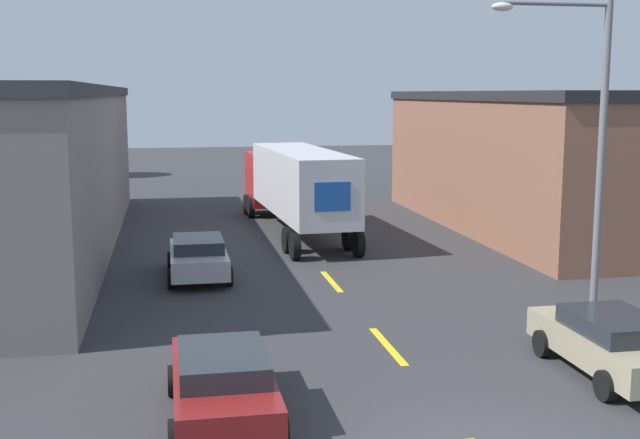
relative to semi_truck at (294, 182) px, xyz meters
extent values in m
cube|color=yellow|center=(-0.26, -16.35, -2.24)|extent=(0.20, 2.96, 0.01)
cube|color=yellow|center=(-0.26, -9.47, -2.24)|extent=(0.20, 2.96, 0.01)
cube|color=brown|center=(13.04, -0.69, 0.64)|extent=(11.90, 20.02, 5.78)
cube|color=#232326|center=(13.04, -0.69, 3.73)|extent=(12.10, 20.22, 0.40)
cube|color=#B21919|center=(-0.29, 5.45, -0.43)|extent=(2.47, 3.06, 2.63)
cube|color=silver|center=(0.08, -1.47, 0.17)|extent=(2.98, 10.44, 2.63)
cube|color=#194CA3|center=(0.35, -6.64, 0.17)|extent=(1.34, 0.10, 1.05)
cylinder|color=black|center=(0.91, 5.88, -1.74)|extent=(0.33, 1.02, 1.00)
cylinder|color=black|center=(-1.52, 5.75, -1.74)|extent=(0.33, 1.02, 1.00)
cylinder|color=black|center=(0.97, 4.71, -1.74)|extent=(0.33, 1.02, 1.00)
cylinder|color=black|center=(-1.46, 4.58, -1.74)|extent=(0.33, 1.02, 1.00)
cylinder|color=black|center=(1.45, -4.37, -1.74)|extent=(0.33, 1.02, 1.00)
cylinder|color=black|center=(-0.98, -4.50, -1.74)|extent=(0.33, 1.02, 1.00)
cylinder|color=black|center=(1.53, -5.76, -1.74)|extent=(0.33, 1.02, 1.00)
cylinder|color=black|center=(-0.91, -5.89, -1.74)|extent=(0.33, 1.02, 1.00)
cube|color=#B2B2B7|center=(-4.50, -8.08, -1.61)|extent=(1.82, 4.48, 0.65)
cube|color=#23282D|center=(-4.50, -8.22, -1.08)|extent=(1.60, 2.33, 0.41)
cylinder|color=black|center=(-3.59, -6.69, -1.93)|extent=(0.22, 0.63, 0.63)
cylinder|color=black|center=(-5.41, -6.69, -1.93)|extent=(0.22, 0.63, 0.63)
cylinder|color=black|center=(-3.59, -9.47, -1.93)|extent=(0.22, 0.63, 0.63)
cylinder|color=black|center=(-5.41, -9.47, -1.93)|extent=(0.22, 0.63, 0.63)
cube|color=maroon|center=(-4.50, -20.05, -1.61)|extent=(1.82, 4.48, 0.65)
cube|color=#23282D|center=(-4.50, -20.18, -1.08)|extent=(1.60, 2.33, 0.41)
cylinder|color=black|center=(-3.59, -18.66, -1.93)|extent=(0.22, 0.63, 0.63)
cylinder|color=black|center=(-5.41, -18.66, -1.93)|extent=(0.22, 0.63, 0.63)
cylinder|color=black|center=(-3.59, -21.44, -1.93)|extent=(0.22, 0.63, 0.63)
cylinder|color=black|center=(-5.41, -21.44, -1.93)|extent=(0.22, 0.63, 0.63)
cube|color=tan|center=(3.98, -19.17, -1.61)|extent=(1.82, 4.48, 0.65)
cube|color=#23282D|center=(3.98, -19.31, -1.08)|extent=(1.60, 2.33, 0.41)
cylinder|color=black|center=(4.89, -17.78, -1.93)|extent=(0.22, 0.63, 0.63)
cylinder|color=black|center=(3.07, -17.78, -1.93)|extent=(0.22, 0.63, 0.63)
cylinder|color=black|center=(3.07, -20.56, -1.93)|extent=(0.22, 0.63, 0.63)
cylinder|color=slate|center=(5.88, -15.06, 1.99)|extent=(0.20, 0.20, 8.48)
cylinder|color=slate|center=(4.42, -15.06, 6.08)|extent=(2.93, 0.11, 0.11)
ellipsoid|color=silver|center=(2.96, -15.06, 5.98)|extent=(0.56, 0.32, 0.22)
camera|label=1|loc=(-5.38, -34.50, 3.84)|focal=45.00mm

